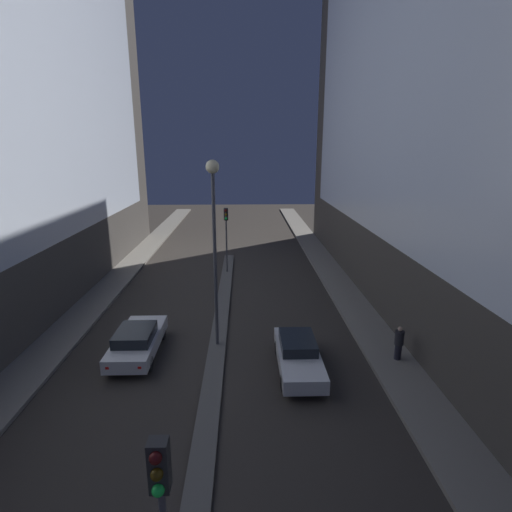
{
  "coord_description": "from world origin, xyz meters",
  "views": [
    {
      "loc": [
        1.36,
        -1.44,
        9.37
      ],
      "look_at": [
        1.88,
        16.15,
        4.56
      ],
      "focal_mm": 28.0,
      "sensor_mm": 36.0,
      "label": 1
    }
  ],
  "objects_px": {
    "traffic_light_mid": "(226,226)",
    "pedestrian_on_right_sidewalk": "(399,342)",
    "car_left_lane": "(137,341)",
    "car_right_lane": "(298,354)",
    "street_lamp": "(214,216)",
    "traffic_light_near": "(162,511)"
  },
  "relations": [
    {
      "from": "traffic_light_mid",
      "to": "pedestrian_on_right_sidewalk",
      "type": "height_order",
      "value": "traffic_light_mid"
    },
    {
      "from": "traffic_light_mid",
      "to": "car_left_lane",
      "type": "height_order",
      "value": "traffic_light_mid"
    },
    {
      "from": "car_left_lane",
      "to": "car_right_lane",
      "type": "bearing_deg",
      "value": -11.42
    },
    {
      "from": "traffic_light_mid",
      "to": "street_lamp",
      "type": "relative_size",
      "value": 0.56
    },
    {
      "from": "traffic_light_near",
      "to": "street_lamp",
      "type": "bearing_deg",
      "value": 90.0
    },
    {
      "from": "car_left_lane",
      "to": "pedestrian_on_right_sidewalk",
      "type": "xyz_separation_m",
      "value": [
        11.83,
        -1.02,
        0.26
      ]
    },
    {
      "from": "street_lamp",
      "to": "traffic_light_mid",
      "type": "bearing_deg",
      "value": 90.0
    },
    {
      "from": "car_left_lane",
      "to": "pedestrian_on_right_sidewalk",
      "type": "distance_m",
      "value": 11.88
    },
    {
      "from": "traffic_light_near",
      "to": "car_right_lane",
      "type": "xyz_separation_m",
      "value": [
        3.64,
        10.29,
        -3.0
      ]
    },
    {
      "from": "traffic_light_near",
      "to": "car_right_lane",
      "type": "distance_m",
      "value": 11.32
    },
    {
      "from": "car_right_lane",
      "to": "pedestrian_on_right_sidewalk",
      "type": "relative_size",
      "value": 3.0
    },
    {
      "from": "car_left_lane",
      "to": "traffic_light_near",
      "type": "bearing_deg",
      "value": -72.8
    },
    {
      "from": "traffic_light_near",
      "to": "pedestrian_on_right_sidewalk",
      "type": "relative_size",
      "value": 3.12
    },
    {
      "from": "car_right_lane",
      "to": "pedestrian_on_right_sidewalk",
      "type": "xyz_separation_m",
      "value": [
        4.55,
        0.45,
        0.27
      ]
    },
    {
      "from": "street_lamp",
      "to": "car_left_lane",
      "type": "xyz_separation_m",
      "value": [
        -3.64,
        -0.72,
        -5.69
      ]
    },
    {
      "from": "traffic_light_near",
      "to": "street_lamp",
      "type": "xyz_separation_m",
      "value": [
        0.0,
        12.48,
        2.7
      ]
    },
    {
      "from": "car_left_lane",
      "to": "pedestrian_on_right_sidewalk",
      "type": "relative_size",
      "value": 2.96
    },
    {
      "from": "car_right_lane",
      "to": "pedestrian_on_right_sidewalk",
      "type": "height_order",
      "value": "pedestrian_on_right_sidewalk"
    },
    {
      "from": "street_lamp",
      "to": "pedestrian_on_right_sidewalk",
      "type": "height_order",
      "value": "street_lamp"
    },
    {
      "from": "car_left_lane",
      "to": "car_right_lane",
      "type": "distance_m",
      "value": 7.43
    },
    {
      "from": "traffic_light_mid",
      "to": "car_right_lane",
      "type": "xyz_separation_m",
      "value": [
        3.64,
        -13.86,
        -3.0
      ]
    },
    {
      "from": "traffic_light_mid",
      "to": "pedestrian_on_right_sidewalk",
      "type": "distance_m",
      "value": 15.95
    }
  ]
}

